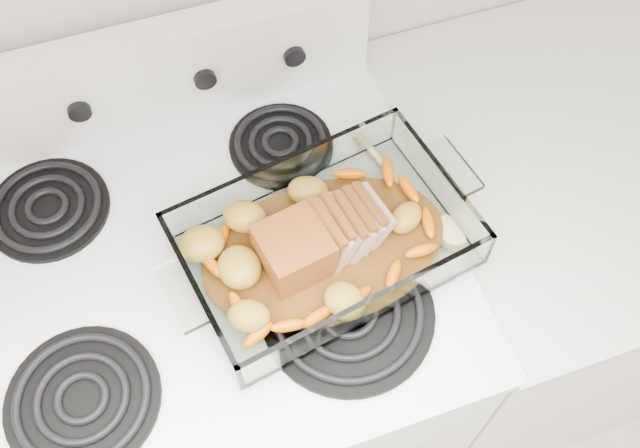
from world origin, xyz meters
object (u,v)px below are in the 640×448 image
object	(u,v)px
electric_range	(226,363)
counter_right	(516,271)
baking_dish	(324,245)
pork_roast	(312,240)

from	to	relation	value
electric_range	counter_right	size ratio (longest dim) A/B	1.20
electric_range	counter_right	bearing A→B (deg)	-0.10
baking_dish	pork_roast	bearing A→B (deg)	170.38
counter_right	electric_range	bearing A→B (deg)	179.90
baking_dish	pork_roast	size ratio (longest dim) A/B	2.07
electric_range	pork_roast	world-z (taller)	electric_range
electric_range	counter_right	world-z (taller)	electric_range
electric_range	baking_dish	world-z (taller)	electric_range
baking_dish	pork_roast	xyz separation A→B (m)	(-0.02, 0.00, 0.02)
counter_right	baking_dish	xyz separation A→B (m)	(-0.47, -0.05, 0.50)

